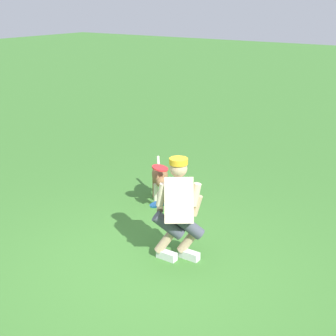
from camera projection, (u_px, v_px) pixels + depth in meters
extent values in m
plane|color=#3E7930|center=(148.00, 270.00, 5.71)|extent=(60.00, 60.00, 0.00)
cube|color=silver|center=(189.00, 255.00, 5.94)|extent=(0.26, 0.10, 0.10)
cylinder|color=tan|center=(189.00, 239.00, 5.93)|extent=(0.31, 0.27, 0.37)
cylinder|color=#444855|center=(188.00, 225.00, 5.80)|extent=(0.41, 0.36, 0.37)
cube|color=silver|center=(167.00, 255.00, 5.94)|extent=(0.26, 0.10, 0.10)
cylinder|color=tan|center=(167.00, 240.00, 5.92)|extent=(0.31, 0.27, 0.37)
cylinder|color=#444855|center=(168.00, 225.00, 5.79)|extent=(0.41, 0.36, 0.37)
cube|color=beige|center=(179.00, 200.00, 5.65)|extent=(0.51, 0.53, 0.58)
cylinder|color=beige|center=(196.00, 195.00, 5.65)|extent=(0.16, 0.15, 0.29)
cylinder|color=beige|center=(162.00, 195.00, 5.64)|extent=(0.16, 0.15, 0.29)
cylinder|color=tan|center=(160.00, 202.00, 5.89)|extent=(0.23, 0.28, 0.19)
cylinder|color=tan|center=(197.00, 206.00, 5.74)|extent=(0.16, 0.15, 0.27)
sphere|color=tan|center=(178.00, 168.00, 5.62)|extent=(0.21, 0.21, 0.21)
cylinder|color=gold|center=(179.00, 161.00, 5.59)|extent=(0.22, 0.22, 0.07)
cylinder|color=gold|center=(178.00, 161.00, 5.70)|extent=(0.12, 0.12, 0.02)
ellipsoid|color=brown|center=(160.00, 175.00, 7.49)|extent=(0.59, 0.65, 0.25)
ellipsoid|color=beige|center=(161.00, 180.00, 7.34)|extent=(0.12, 0.17, 0.15)
sphere|color=brown|center=(162.00, 182.00, 7.09)|extent=(0.17, 0.17, 0.17)
cone|color=brown|center=(162.00, 186.00, 7.01)|extent=(0.13, 0.13, 0.09)
cone|color=brown|center=(158.00, 177.00, 7.08)|extent=(0.06, 0.06, 0.07)
cone|color=brown|center=(165.00, 177.00, 7.09)|extent=(0.06, 0.06, 0.07)
cylinder|color=beige|center=(156.00, 195.00, 7.40)|extent=(0.10, 0.10, 0.37)
cylinder|color=beige|center=(166.00, 195.00, 7.41)|extent=(0.10, 0.10, 0.37)
cylinder|color=brown|center=(155.00, 186.00, 7.75)|extent=(0.10, 0.10, 0.37)
cylinder|color=brown|center=(164.00, 186.00, 7.76)|extent=(0.10, 0.10, 0.37)
cylinder|color=beige|center=(158.00, 164.00, 7.85)|extent=(0.16, 0.18, 0.23)
cylinder|color=red|center=(160.00, 168.00, 7.11)|extent=(0.34, 0.35, 0.09)
cylinder|color=#2683EB|center=(158.00, 204.00, 6.03)|extent=(0.24, 0.24, 0.08)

